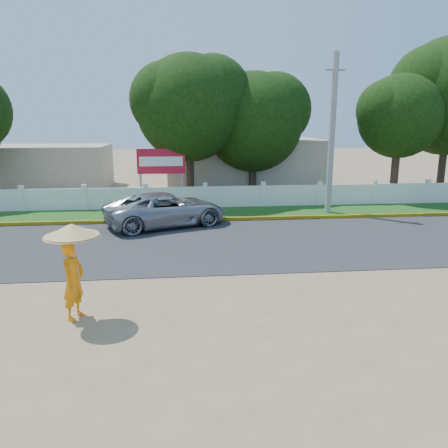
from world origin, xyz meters
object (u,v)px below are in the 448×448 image
object	(u,v)px
vehicle	(167,209)
monk_with_parasol	(72,257)
utility_pole	(332,135)
billboard	(161,164)

from	to	relation	value
vehicle	monk_with_parasol	size ratio (longest dim) A/B	2.35
utility_pole	billboard	bearing A→B (deg)	159.86
monk_with_parasol	vehicle	bearing A→B (deg)	78.27
utility_pole	monk_with_parasol	distance (m)	14.52
utility_pole	vehicle	xyz separation A→B (m)	(-7.72, -1.92, -2.98)
monk_with_parasol	billboard	distance (m)	13.76
utility_pole	vehicle	world-z (taller)	utility_pole
vehicle	utility_pole	bearing A→B (deg)	-97.80
utility_pole	vehicle	distance (m)	8.50
utility_pole	vehicle	size ratio (longest dim) A/B	1.44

